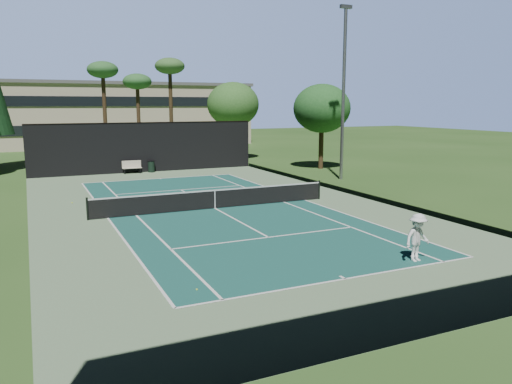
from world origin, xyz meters
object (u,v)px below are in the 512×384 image
(tennis_ball_b, at_px, (179,197))
(tennis_ball_a, at_px, (197,290))
(park_bench, at_px, (132,167))
(tennis_ball_d, at_px, (72,203))
(tennis_net, at_px, (215,198))
(tennis_ball_c, at_px, (200,196))
(player, at_px, (417,238))
(trash_bin, at_px, (151,166))

(tennis_ball_b, bearing_deg, tennis_ball_a, -104.01)
(park_bench, bearing_deg, tennis_ball_a, -96.93)
(tennis_ball_d, height_order, park_bench, park_bench)
(tennis_net, relative_size, tennis_ball_d, 171.64)
(tennis_ball_c, bearing_deg, tennis_ball_b, -179.41)
(player, height_order, tennis_ball_c, player)
(player, height_order, tennis_ball_d, player)
(tennis_net, xyz_separation_m, park_bench, (-1.31, 15.64, -0.01))
(tennis_ball_a, height_order, tennis_ball_b, tennis_ball_b)
(tennis_ball_c, bearing_deg, tennis_ball_a, -108.64)
(tennis_ball_a, xyz_separation_m, tennis_ball_b, (3.64, 14.59, 0.01))
(tennis_net, height_order, tennis_ball_d, tennis_net)
(tennis_ball_b, xyz_separation_m, trash_bin, (1.14, 11.94, 0.44))
(park_bench, bearing_deg, tennis_ball_d, -116.29)
(trash_bin, bearing_deg, tennis_ball_c, -89.30)
(trash_bin, bearing_deg, park_bench, -178.14)
(tennis_ball_b, distance_m, tennis_ball_d, 5.92)
(tennis_ball_a, relative_size, trash_bin, 0.06)
(tennis_ball_b, bearing_deg, park_bench, 92.04)
(tennis_ball_c, distance_m, tennis_ball_d, 7.19)
(tennis_net, relative_size, tennis_ball_a, 215.74)
(tennis_net, relative_size, player, 7.59)
(tennis_ball_c, bearing_deg, trash_bin, 90.70)
(tennis_ball_c, bearing_deg, park_bench, 98.20)
(tennis_ball_b, relative_size, trash_bin, 0.08)
(tennis_net, height_order, player, player)
(player, height_order, tennis_ball_a, player)
(player, relative_size, tennis_ball_b, 22.33)
(tennis_net, relative_size, tennis_ball_c, 196.93)
(trash_bin, bearing_deg, tennis_ball_a, -100.22)
(park_bench, bearing_deg, trash_bin, 1.86)
(tennis_ball_c, xyz_separation_m, park_bench, (-1.71, 11.87, 0.51))
(tennis_net, relative_size, trash_bin, 13.65)
(tennis_net, distance_m, player, 11.85)
(tennis_net, bearing_deg, player, -73.61)
(tennis_ball_b, bearing_deg, tennis_ball_c, 0.59)
(tennis_ball_a, bearing_deg, trash_bin, 79.78)
(player, height_order, park_bench, player)
(tennis_ball_b, bearing_deg, tennis_ball_d, 171.09)
(tennis_ball_c, xyz_separation_m, tennis_ball_d, (-7.13, 0.90, 0.00))
(tennis_net, xyz_separation_m, tennis_ball_b, (-0.89, 3.76, -0.52))
(player, bearing_deg, tennis_ball_a, 168.40)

